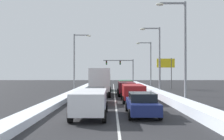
{
  "coord_description": "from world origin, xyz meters",
  "views": [
    {
      "loc": [
        -0.33,
        -7.44,
        2.81
      ],
      "look_at": [
        -0.22,
        33.02,
        3.36
      ],
      "focal_mm": 35.77,
      "sensor_mm": 36.0,
      "label": 1
    }
  ],
  "objects": [
    {
      "name": "ground_plane",
      "position": [
        0.0,
        19.16,
        0.0
      ],
      "size": [
        124.55,
        124.55,
        0.0
      ],
      "primitive_type": "plane",
      "color": "#28282B"
    },
    {
      "name": "lane_stripe_between_right_lane_and_center_lane",
      "position": [
        -0.0,
        23.95,
        0.0
      ],
      "size": [
        0.14,
        52.69,
        0.01
      ],
      "primitive_type": "cube",
      "color": "silver",
      "rests_on": "ground"
    },
    {
      "name": "snow_bank_right_shoulder",
      "position": [
        5.3,
        23.95,
        0.33
      ],
      "size": [
        1.36,
        52.69,
        0.67
      ],
      "primitive_type": "cube",
      "color": "silver",
      "rests_on": "ground"
    },
    {
      "name": "snow_bank_left_shoulder",
      "position": [
        -5.3,
        23.95,
        0.23
      ],
      "size": [
        1.35,
        52.69,
        0.46
      ],
      "primitive_type": "cube",
      "color": "silver",
      "rests_on": "ground"
    },
    {
      "name": "sedan_navy_right_lane_nearest",
      "position": [
        1.65,
        7.4,
        0.76
      ],
      "size": [
        2.0,
        4.5,
        1.51
      ],
      "color": "navy",
      "rests_on": "ground"
    },
    {
      "name": "suv_red_right_lane_second",
      "position": [
        1.7,
        14.37,
        1.02
      ],
      "size": [
        2.16,
        4.9,
        1.67
      ],
      "color": "maroon",
      "rests_on": "ground"
    },
    {
      "name": "suv_maroon_right_lane_third",
      "position": [
        1.45,
        20.59,
        1.02
      ],
      "size": [
        2.16,
        4.9,
        1.67
      ],
      "color": "maroon",
      "rests_on": "ground"
    },
    {
      "name": "suv_green_right_lane_fourth",
      "position": [
        1.77,
        27.32,
        1.02
      ],
      "size": [
        2.16,
        4.9,
        1.67
      ],
      "color": "#1E5633",
      "rests_on": "ground"
    },
    {
      "name": "suv_white_center_lane_nearest",
      "position": [
        -1.73,
        6.83,
        1.02
      ],
      "size": [
        2.16,
        4.9,
        1.67
      ],
      "color": "silver",
      "rests_on": "ground"
    },
    {
      "name": "sedan_black_center_lane_second",
      "position": [
        -1.88,
        12.7,
        0.76
      ],
      "size": [
        2.0,
        4.5,
        1.51
      ],
      "color": "black",
      "rests_on": "ground"
    },
    {
      "name": "box_truck_center_lane_third",
      "position": [
        -1.75,
        20.45,
        1.9
      ],
      "size": [
        2.53,
        7.2,
        3.36
      ],
      "color": "#937F60",
      "rests_on": "ground"
    },
    {
      "name": "sedan_silver_center_lane_fourth",
      "position": [
        -1.68,
        28.86,
        0.76
      ],
      "size": [
        2.0,
        4.5,
        1.51
      ],
      "color": "#B7BABF",
      "rests_on": "ground"
    },
    {
      "name": "traffic_light_gantry",
      "position": [
        2.57,
        47.89,
        4.5
      ],
      "size": [
        7.54,
        0.47,
        6.2
      ],
      "color": "slate",
      "rests_on": "ground"
    },
    {
      "name": "street_lamp_right_near",
      "position": [
        5.74,
        11.98,
        5.36
      ],
      "size": [
        2.66,
        0.36,
        9.08
      ],
      "color": "gray",
      "rests_on": "ground"
    },
    {
      "name": "street_lamp_right_mid",
      "position": [
        5.53,
        21.56,
        5.22
      ],
      "size": [
        2.66,
        0.36,
        8.8
      ],
      "color": "gray",
      "rests_on": "ground"
    },
    {
      "name": "street_lamp_right_far",
      "position": [
        6.03,
        31.14,
        4.91
      ],
      "size": [
        2.66,
        0.36,
        8.21
      ],
      "color": "gray",
      "rests_on": "ground"
    },
    {
      "name": "street_lamp_left_mid",
      "position": [
        -5.7,
        26.16,
        5.17
      ],
      "size": [
        2.66,
        0.36,
        8.7
      ],
      "color": "gray",
      "rests_on": "ground"
    },
    {
      "name": "roadside_sign_right",
      "position": [
        9.29,
        32.37,
        4.02
      ],
      "size": [
        3.2,
        0.16,
        5.5
      ],
      "color": "#59595B",
      "rests_on": "ground"
    }
  ]
}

